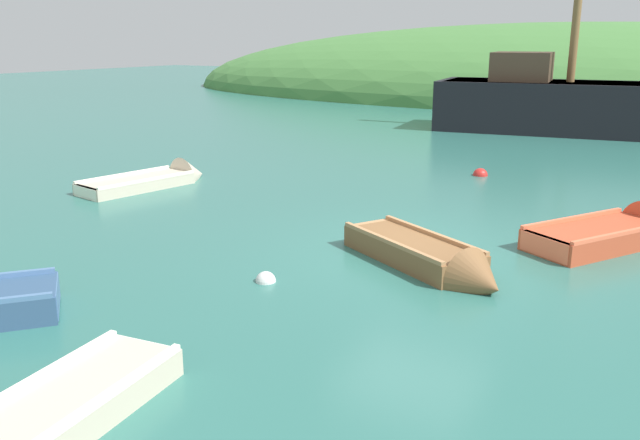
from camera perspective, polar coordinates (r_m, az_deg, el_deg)
ground_plane at (r=11.60m, az=8.11°, el=-2.83°), size 120.00×120.00×0.00m
shore_hill at (r=45.12m, az=20.37°, el=9.80°), size 55.43×22.95×9.03m
sailing_ship at (r=28.00m, az=24.36°, el=8.14°), size 16.82×5.34×11.93m
rowboat_outer_left at (r=10.85m, az=9.37°, el=-3.48°), size 3.32×2.39×0.92m
rowboat_outer_right at (r=13.19m, az=23.94°, el=-1.22°), size 2.63×3.41×1.10m
rowboat_near_dock at (r=17.31m, az=-13.71°, el=3.18°), size 1.68×3.57×1.04m
buoy_red at (r=18.50m, az=13.51°, el=3.71°), size 0.40×0.40×0.40m
buoy_white at (r=10.23m, az=-4.65°, el=-5.25°), size 0.31×0.31×0.31m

